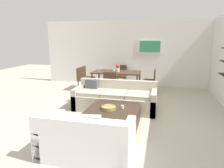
% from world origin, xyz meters
% --- Properties ---
extents(ground_plane, '(18.00, 18.00, 0.00)m').
position_xyz_m(ground_plane, '(0.00, 0.00, 0.00)').
color(ground_plane, '#BCB29E').
extents(back_wall_unit, '(8.40, 0.09, 2.70)m').
position_xyz_m(back_wall_unit, '(0.30, 3.53, 1.35)').
color(back_wall_unit, silver).
rests_on(back_wall_unit, ground).
extents(sofa_beige, '(2.25, 0.90, 0.78)m').
position_xyz_m(sofa_beige, '(-0.06, 0.34, 0.29)').
color(sofa_beige, '#B2A893').
rests_on(sofa_beige, ground).
extents(loveseat_white, '(1.53, 0.90, 0.78)m').
position_xyz_m(loveseat_white, '(-0.00, -2.06, 0.29)').
color(loveseat_white, white).
rests_on(loveseat_white, ground).
extents(coffee_table, '(1.16, 1.09, 0.38)m').
position_xyz_m(coffee_table, '(0.13, -0.77, 0.19)').
color(coffee_table, '#38281E').
rests_on(coffee_table, ground).
extents(decorative_bowl, '(0.33, 0.33, 0.08)m').
position_xyz_m(decorative_bowl, '(0.04, -0.77, 0.42)').
color(decorative_bowl, '#99844C').
rests_on(decorative_bowl, coffee_table).
extents(candle_jar, '(0.07, 0.07, 0.08)m').
position_xyz_m(candle_jar, '(0.34, -0.65, 0.42)').
color(candle_jar, silver).
rests_on(candle_jar, coffee_table).
extents(apple_on_coffee_table, '(0.08, 0.08, 0.08)m').
position_xyz_m(apple_on_coffee_table, '(-0.10, -0.72, 0.42)').
color(apple_on_coffee_table, red).
rests_on(apple_on_coffee_table, coffee_table).
extents(dining_table, '(1.77, 0.98, 0.75)m').
position_xyz_m(dining_table, '(-0.46, 2.34, 0.68)').
color(dining_table, '#422D1E').
rests_on(dining_table, ground).
extents(dining_chair_right_far, '(0.44, 0.44, 0.88)m').
position_xyz_m(dining_chair_right_far, '(0.83, 2.56, 0.50)').
color(dining_chair_right_far, '#422D1E').
rests_on(dining_chair_right_far, ground).
extents(dining_chair_head, '(0.44, 0.44, 0.88)m').
position_xyz_m(dining_chair_head, '(-0.46, 3.23, 0.50)').
color(dining_chair_head, '#422D1E').
rests_on(dining_chair_head, ground).
extents(dining_chair_left_near, '(0.44, 0.44, 0.88)m').
position_xyz_m(dining_chair_left_near, '(-1.75, 2.12, 0.50)').
color(dining_chair_left_near, '#422D1E').
rests_on(dining_chair_left_near, ground).
extents(dining_chair_right_near, '(0.44, 0.44, 0.88)m').
position_xyz_m(dining_chair_right_near, '(0.83, 2.12, 0.50)').
color(dining_chair_right_near, '#422D1E').
rests_on(dining_chair_right_near, ground).
extents(dining_chair_foot, '(0.44, 0.44, 0.88)m').
position_xyz_m(dining_chair_foot, '(-0.46, 1.44, 0.50)').
color(dining_chair_foot, '#422D1E').
rests_on(dining_chair_foot, ground).
extents(dining_chair_left_far, '(0.44, 0.44, 0.88)m').
position_xyz_m(dining_chair_left_far, '(-1.75, 2.56, 0.50)').
color(dining_chair_left_far, '#422D1E').
rests_on(dining_chair_left_far, ground).
extents(wine_glass_head, '(0.07, 0.07, 0.17)m').
position_xyz_m(wine_glass_head, '(-0.46, 2.77, 0.86)').
color(wine_glass_head, silver).
rests_on(wine_glass_head, dining_table).
extents(wine_glass_left_near, '(0.06, 0.06, 0.15)m').
position_xyz_m(wine_glass_left_near, '(-1.12, 2.22, 0.85)').
color(wine_glass_left_near, silver).
rests_on(wine_glass_left_near, dining_table).
extents(wine_glass_left_far, '(0.07, 0.07, 0.16)m').
position_xyz_m(wine_glass_left_far, '(-1.12, 2.46, 0.86)').
color(wine_glass_left_far, silver).
rests_on(wine_glass_left_far, dining_table).
extents(wine_glass_foot, '(0.07, 0.07, 0.17)m').
position_xyz_m(wine_glass_foot, '(-0.46, 1.91, 0.87)').
color(wine_glass_foot, silver).
rests_on(wine_glass_foot, dining_table).
extents(centerpiece_vase, '(0.16, 0.16, 0.29)m').
position_xyz_m(centerpiece_vase, '(-0.41, 2.32, 0.91)').
color(centerpiece_vase, silver).
rests_on(centerpiece_vase, dining_table).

